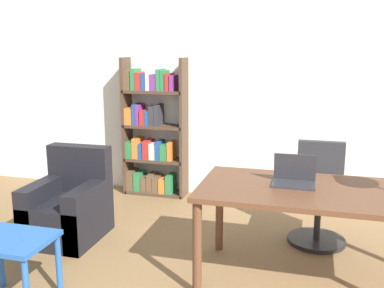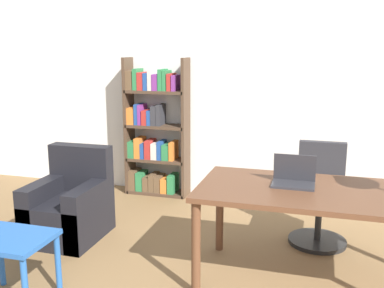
# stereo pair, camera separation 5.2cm
# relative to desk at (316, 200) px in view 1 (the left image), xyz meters

# --- Properties ---
(wall_back) EXTENTS (8.00, 0.06, 2.70)m
(wall_back) POSITION_rel_desk_xyz_m (-0.57, 1.96, 0.66)
(wall_back) COLOR white
(wall_back) RESTS_ON ground_plane
(desk) EXTENTS (1.78, 0.92, 0.78)m
(desk) POSITION_rel_desk_xyz_m (0.00, 0.00, 0.00)
(desk) COLOR brown
(desk) RESTS_ON ground_plane
(laptop) EXTENTS (0.33, 0.22, 0.23)m
(laptop) POSITION_rel_desk_xyz_m (-0.17, 0.08, 0.14)
(laptop) COLOR #2D2D33
(laptop) RESTS_ON desk
(office_chair) EXTENTS (0.54, 0.54, 0.95)m
(office_chair) POSITION_rel_desk_xyz_m (0.04, 0.85, -0.26)
(office_chair) COLOR black
(office_chair) RESTS_ON ground_plane
(side_table_blue) EXTENTS (0.58, 0.46, 0.52)m
(side_table_blue) POSITION_rel_desk_xyz_m (-2.07, -0.89, -0.26)
(side_table_blue) COLOR #2356A3
(side_table_blue) RESTS_ON ground_plane
(armchair) EXTENTS (0.64, 0.74, 0.87)m
(armchair) POSITION_rel_desk_xyz_m (-2.31, 0.28, -0.40)
(armchair) COLOR black
(armchair) RESTS_ON ground_plane
(bookshelf) EXTENTS (0.79, 0.28, 1.71)m
(bookshelf) POSITION_rel_desk_xyz_m (-2.00, 1.77, 0.09)
(bookshelf) COLOR #4C3828
(bookshelf) RESTS_ON ground_plane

